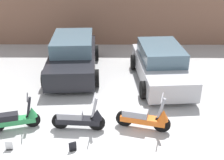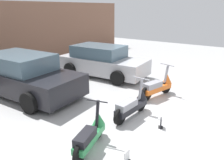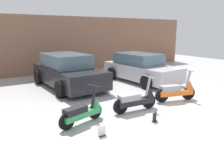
% 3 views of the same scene
% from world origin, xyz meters
% --- Properties ---
extents(ground_plane, '(28.00, 28.00, 0.00)m').
position_xyz_m(ground_plane, '(0.00, 0.00, 0.00)').
color(ground_plane, '#B2B2B2').
extents(wall_back, '(19.60, 0.12, 3.35)m').
position_xyz_m(wall_back, '(0.00, 8.68, 1.67)').
color(wall_back, '#845B47').
rests_on(wall_back, ground_plane).
extents(scooter_front_left, '(1.41, 0.66, 1.01)m').
position_xyz_m(scooter_front_left, '(-2.07, 1.08, 0.36)').
color(scooter_front_left, black).
rests_on(scooter_front_left, ground_plane).
extents(scooter_front_right, '(1.56, 0.56, 1.09)m').
position_xyz_m(scooter_front_right, '(-0.23, 1.07, 0.39)').
color(scooter_front_right, black).
rests_on(scooter_front_right, ground_plane).
extents(scooter_front_center, '(1.56, 0.72, 1.11)m').
position_xyz_m(scooter_front_center, '(1.63, 1.09, 0.40)').
color(scooter_front_center, black).
rests_on(scooter_front_center, ground_plane).
extents(car_rear_left, '(2.30, 4.45, 1.48)m').
position_xyz_m(car_rear_left, '(-0.96, 5.17, 0.71)').
color(car_rear_left, black).
rests_on(car_rear_left, ground_plane).
extents(car_rear_center, '(2.20, 4.19, 1.39)m').
position_xyz_m(car_rear_center, '(2.55, 4.31, 0.66)').
color(car_rear_center, '#B7B7BC').
rests_on(car_rear_center, ground_plane).
extents(placard_near_left_scooter, '(0.20, 0.12, 0.26)m').
position_xyz_m(placard_near_left_scooter, '(-2.02, 0.17, 0.11)').
color(placard_near_left_scooter, black).
rests_on(placard_near_left_scooter, ground_plane).
extents(placard_near_right_scooter, '(0.20, 0.17, 0.26)m').
position_xyz_m(placard_near_right_scooter, '(-0.35, 0.13, 0.11)').
color(placard_near_right_scooter, black).
rests_on(placard_near_right_scooter, ground_plane).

